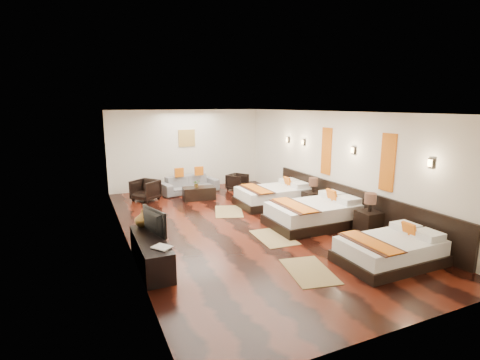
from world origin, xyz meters
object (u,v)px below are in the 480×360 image
bed_mid (315,214)px  tv (150,222)px  sofa (190,184)px  armchair_left (145,190)px  coffee_table (199,193)px  bed_near (391,250)px  book (157,250)px  nightstand_b (313,199)px  tv_console (151,253)px  armchair_right (237,182)px  bed_far (274,196)px  table_plant (196,183)px  figurine (143,218)px  nightstand_a (369,220)px

bed_mid → tv: 4.21m
sofa → armchair_left: (-1.58, -0.48, 0.04)m
coffee_table → bed_near: bearing=-72.9°
bed_near → book: 4.35m
book → armchair_left: size_ratio=0.44×
book → sofa: book is taller
bed_mid → nightstand_b: (0.75, 1.15, 0.03)m
coffee_table → tv_console: bearing=-118.3°
tv_console → sofa: 5.86m
tv_console → armchair_right: bearing=51.6°
coffee_table → bed_far: bearing=-39.3°
bed_near → bed_mid: size_ratio=0.86×
sofa → coffee_table: 1.05m
table_plant → bed_far: bearing=-38.5°
sofa → coffee_table: (0.00, -1.05, -0.09)m
bed_mid → figurine: bearing=179.6°
tv_console → coffee_table: size_ratio=1.80×
table_plant → tv: bearing=-118.1°
bed_far → bed_mid: bearing=-90.0°
bed_near → table_plant: size_ratio=7.95×
armchair_right → book: bearing=-159.3°
nightstand_b → coffee_table: bearing=136.7°
figurine → coffee_table: figurine is taller
tv_console → figurine: (0.00, 0.75, 0.45)m
armchair_right → nightstand_b: bearing=-106.9°
nightstand_b → tv: bearing=-161.3°
bed_near → armchair_right: size_ratio=3.09×
tv → armchair_right: (3.93, 4.80, -0.51)m
coffee_table → figurine: bearing=-123.1°
bed_near → book: (-4.19, 1.10, 0.31)m
sofa → book: bearing=-121.1°
armchair_right → tv: bearing=-163.3°
book → sofa: 6.44m
nightstand_a → tv_console: size_ratio=0.55×
bed_near → armchair_left: size_ratio=2.68×
figurine → armchair_left: (0.75, 4.14, -0.39)m
bed_near → nightstand_a: (0.75, 1.38, 0.09)m
bed_near → armchair_left: 7.45m
bed_mid → bed_far: bed_mid is taller
figurine → sofa: (2.33, 4.63, -0.43)m
coffee_table → table_plant: 0.33m
nightstand_b → figurine: size_ratio=2.74×
bed_near → coffee_table: bearing=107.1°
armchair_left → coffee_table: bearing=33.0°
bed_mid → book: 4.42m
tv → sofa: tv is taller
nightstand_b → figurine: nightstand_b is taller
nightstand_a → tv: tv is taller
book → sofa: (2.33, 5.99, -0.28)m
bed_far → tv_console: size_ratio=1.19×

